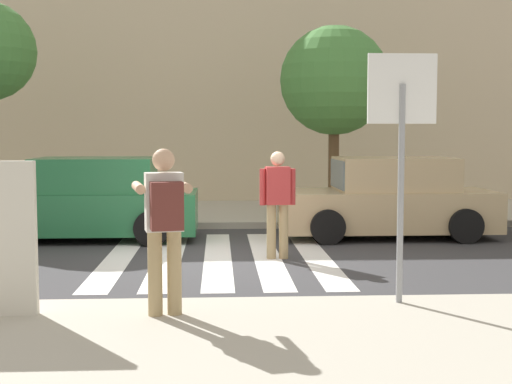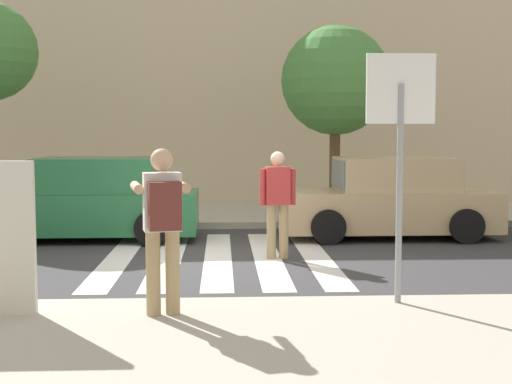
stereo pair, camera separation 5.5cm
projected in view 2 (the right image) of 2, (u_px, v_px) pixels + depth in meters
ground_plane at (218, 260)px, 11.37m from camera, size 120.00×120.00×0.00m
sidewalk_far at (219, 213)px, 17.34m from camera, size 60.00×4.80×0.14m
building_facade_far at (219, 69)px, 21.39m from camera, size 56.00×4.00×7.86m
crosswalk_stripe_0 at (119, 258)px, 11.49m from camera, size 0.44×5.20×0.01m
crosswalk_stripe_1 at (169, 258)px, 11.53m from camera, size 0.44×5.20×0.01m
crosswalk_stripe_2 at (218, 257)px, 11.57m from camera, size 0.44×5.20×0.01m
crosswalk_stripe_3 at (267, 257)px, 11.61m from camera, size 0.44×5.20×0.01m
crosswalk_stripe_4 at (316, 256)px, 11.65m from camera, size 0.44×5.20×0.01m
stop_sign at (400, 122)px, 7.78m from camera, size 0.76×0.08×2.74m
photographer_with_backpack at (163, 217)px, 7.29m from camera, size 0.68×0.91×1.72m
pedestrian_crossing at (278, 198)px, 11.38m from camera, size 0.58×0.27×1.72m
parked_car_green at (91, 201)px, 13.48m from camera, size 4.10×1.92×1.55m
parked_car_tan at (389, 200)px, 13.76m from camera, size 4.10×1.92×1.55m
street_tree_center at (335, 81)px, 15.91m from camera, size 2.44×2.44×4.26m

